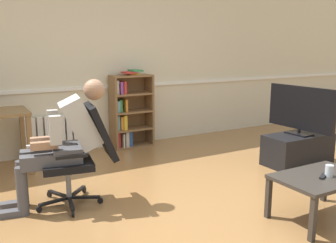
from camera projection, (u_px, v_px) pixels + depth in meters
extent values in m
plane|color=olive|center=(199.00, 213.00, 3.45)|extent=(18.00, 18.00, 0.00)
cube|color=beige|center=(99.00, 57.00, 5.44)|extent=(12.00, 0.10, 2.70)
cube|color=white|center=(101.00, 87.00, 5.47)|extent=(12.00, 0.03, 0.05)
cube|color=olive|center=(30.00, 145.00, 4.42)|extent=(0.06, 0.06, 0.72)
cube|color=olive|center=(23.00, 136.00, 4.89)|extent=(0.06, 0.06, 0.72)
cube|color=brown|center=(113.00, 113.00, 5.46)|extent=(0.03, 0.28, 1.09)
cube|color=brown|center=(149.00, 110.00, 5.74)|extent=(0.03, 0.28, 1.09)
cube|color=brown|center=(128.00, 110.00, 5.72)|extent=(0.59, 0.02, 1.09)
cube|color=brown|center=(132.00, 146.00, 5.71)|extent=(0.56, 0.28, 0.03)
cube|color=brown|center=(132.00, 129.00, 5.65)|extent=(0.56, 0.28, 0.03)
cube|color=brown|center=(132.00, 111.00, 5.60)|extent=(0.56, 0.28, 0.03)
cube|color=brown|center=(131.00, 94.00, 5.55)|extent=(0.56, 0.28, 0.03)
cube|color=brown|center=(131.00, 76.00, 5.49)|extent=(0.56, 0.28, 0.03)
cube|color=red|center=(117.00, 139.00, 5.57)|extent=(0.04, 0.19, 0.24)
cube|color=#6699A3|center=(117.00, 122.00, 5.51)|extent=(0.04, 0.19, 0.22)
cube|color=#6699A3|center=(117.00, 106.00, 5.45)|extent=(0.04, 0.19, 0.17)
cube|color=beige|center=(115.00, 87.00, 5.42)|extent=(0.04, 0.19, 0.20)
cube|color=beige|center=(122.00, 140.00, 5.58)|extent=(0.03, 0.19, 0.21)
cube|color=orange|center=(120.00, 123.00, 5.55)|extent=(0.04, 0.19, 0.20)
cube|color=#38844C|center=(119.00, 106.00, 5.50)|extent=(0.04, 0.19, 0.18)
cube|color=#89428E|center=(120.00, 88.00, 5.43)|extent=(0.04, 0.19, 0.18)
cube|color=beige|center=(125.00, 138.00, 5.62)|extent=(0.05, 0.19, 0.23)
cube|color=gold|center=(124.00, 122.00, 5.55)|extent=(0.05, 0.19, 0.22)
cube|color=orange|center=(125.00, 105.00, 5.52)|extent=(0.03, 0.19, 0.18)
cube|color=red|center=(123.00, 87.00, 5.44)|extent=(0.04, 0.19, 0.18)
cube|color=#2D519E|center=(129.00, 138.00, 5.67)|extent=(0.05, 0.19, 0.23)
cube|color=orange|center=(133.00, 74.00, 5.54)|extent=(0.16, 0.22, 0.02)
cube|color=red|center=(129.00, 73.00, 5.47)|extent=(0.16, 0.22, 0.02)
cube|color=#38844C|center=(136.00, 71.00, 5.53)|extent=(0.16, 0.22, 0.02)
cube|color=white|center=(25.00, 139.00, 5.02)|extent=(0.07, 0.08, 0.56)
cube|color=white|center=(33.00, 138.00, 5.07)|extent=(0.07, 0.08, 0.56)
cube|color=white|center=(40.00, 137.00, 5.12)|extent=(0.07, 0.08, 0.56)
cube|color=white|center=(48.00, 136.00, 5.17)|extent=(0.07, 0.08, 0.56)
cube|color=white|center=(55.00, 136.00, 5.21)|extent=(0.07, 0.08, 0.56)
cube|color=white|center=(62.00, 135.00, 5.26)|extent=(0.07, 0.08, 0.56)
cube|color=white|center=(69.00, 134.00, 5.31)|extent=(0.07, 0.08, 0.56)
cube|color=white|center=(76.00, 133.00, 5.36)|extent=(0.07, 0.08, 0.56)
cube|color=black|center=(71.00, 203.00, 3.50)|extent=(0.08, 0.30, 0.02)
cylinder|color=black|center=(73.00, 214.00, 3.37)|extent=(0.03, 0.06, 0.06)
cube|color=black|center=(85.00, 197.00, 3.64)|extent=(0.28, 0.17, 0.02)
cylinder|color=black|center=(100.00, 201.00, 3.66)|extent=(0.06, 0.05, 0.06)
cube|color=black|center=(77.00, 192.00, 3.78)|extent=(0.24, 0.24, 0.02)
cylinder|color=black|center=(84.00, 190.00, 3.93)|extent=(0.06, 0.06, 0.06)
cube|color=black|center=(59.00, 194.00, 3.72)|extent=(0.17, 0.28, 0.02)
cylinder|color=black|center=(49.00, 194.00, 3.81)|extent=(0.05, 0.06, 0.06)
cube|color=black|center=(54.00, 201.00, 3.55)|extent=(0.30, 0.08, 0.02)
cylinder|color=black|center=(39.00, 209.00, 3.46)|extent=(0.06, 0.03, 0.06)
cylinder|color=gray|center=(68.00, 182.00, 3.61)|extent=(0.05, 0.05, 0.30)
cube|color=black|center=(67.00, 164.00, 3.57)|extent=(0.53, 0.53, 0.07)
cube|color=black|center=(101.00, 131.00, 3.62)|extent=(0.33, 0.47, 0.54)
cube|color=black|center=(66.00, 142.00, 3.79)|extent=(0.28, 0.09, 0.03)
cube|color=black|center=(72.00, 156.00, 3.31)|extent=(0.28, 0.09, 0.03)
cube|color=#4C4C51|center=(67.00, 153.00, 3.55)|extent=(0.31, 0.38, 0.14)
cube|color=#B2B2AD|center=(80.00, 123.00, 3.54)|extent=(0.43, 0.40, 0.52)
sphere|color=#A87A5B|center=(94.00, 90.00, 3.52)|extent=(0.20, 0.20, 0.20)
cube|color=white|center=(35.00, 146.00, 3.43)|extent=(0.15, 0.06, 0.02)
cube|color=#4C4C51|center=(44.00, 156.00, 3.57)|extent=(0.43, 0.19, 0.13)
cylinder|color=#4C4C51|center=(22.00, 184.00, 3.55)|extent=(0.10, 0.10, 0.46)
cube|color=#4C4C51|center=(13.00, 205.00, 3.56)|extent=(0.23, 0.12, 0.06)
cube|color=#4C4C51|center=(44.00, 162.00, 3.39)|extent=(0.43, 0.19, 0.13)
cylinder|color=#4C4C51|center=(22.00, 191.00, 3.37)|extent=(0.10, 0.10, 0.46)
cube|color=#4C4C51|center=(12.00, 213.00, 3.38)|extent=(0.23, 0.12, 0.06)
cube|color=#B2B2AD|center=(53.00, 123.00, 3.61)|extent=(0.11, 0.09, 0.26)
cube|color=#A87A5B|center=(43.00, 140.00, 3.54)|extent=(0.25, 0.11, 0.07)
cube|color=#B2B2AD|center=(55.00, 130.00, 3.31)|extent=(0.11, 0.09, 0.26)
cube|color=#A87A5B|center=(44.00, 145.00, 3.37)|extent=(0.25, 0.11, 0.07)
cube|color=black|center=(298.00, 149.00, 4.85)|extent=(0.91, 0.44, 0.39)
cube|color=black|center=(299.00, 134.00, 4.81)|extent=(0.22, 0.33, 0.02)
cylinder|color=black|center=(299.00, 131.00, 4.80)|extent=(0.04, 0.04, 0.05)
cube|color=black|center=(301.00, 108.00, 4.74)|extent=(0.10, 0.98, 0.55)
cube|color=#9EBCF4|center=(302.00, 108.00, 4.76)|extent=(0.06, 0.92, 0.51)
cube|color=#332D28|center=(313.00, 220.00, 2.92)|extent=(0.04, 0.04, 0.37)
cube|color=#332D28|center=(325.00, 183.00, 3.69)|extent=(0.04, 0.04, 0.37)
cube|color=#332D28|center=(268.00, 198.00, 3.33)|extent=(0.04, 0.04, 0.37)
cube|color=#332D28|center=(321.00, 177.00, 3.27)|extent=(0.82, 0.54, 0.03)
cylinder|color=silver|center=(329.00, 171.00, 3.23)|extent=(0.07, 0.07, 0.10)
cube|color=black|center=(323.00, 176.00, 3.23)|extent=(0.15, 0.10, 0.02)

